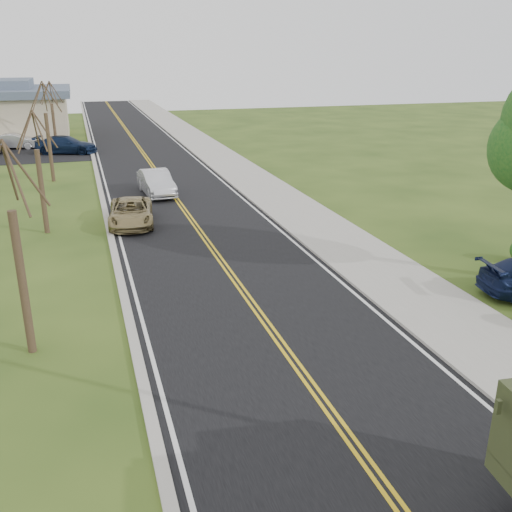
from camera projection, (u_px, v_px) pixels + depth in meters
name	position (u px, v px, depth m)	size (l,w,h in m)	color
road	(148.00, 160.00, 45.37)	(8.00, 120.00, 0.01)	black
curb_right	(199.00, 157.00, 46.50)	(0.30, 120.00, 0.12)	#9E998E
sidewalk_right	(220.00, 156.00, 46.99)	(3.20, 120.00, 0.10)	#9E998E
curb_left	(94.00, 162.00, 44.21)	(0.30, 120.00, 0.10)	#9E998E
bare_tree_a	(20.00, 266.00, 15.56)	(1.93, 2.26, 6.08)	#38281C
bare_tree_b	(41.00, 182.00, 26.41)	(1.83, 2.14, 5.73)	#38281C
bare_tree_c	(49.00, 139.00, 37.10)	(2.04, 2.39, 6.42)	#38281C
bare_tree_d	(54.00, 122.00, 47.97)	(1.88, 2.20, 5.91)	#38281C
suv_champagne	(131.00, 212.00, 28.30)	(2.11, 4.57, 1.27)	#928152
sedan_silver	(156.00, 183.00, 34.18)	(1.56, 4.48, 1.48)	silver
lot_car_silver	(15.00, 141.00, 50.51)	(1.41, 4.05, 1.34)	silver
lot_car_navy	(66.00, 145.00, 48.11)	(2.07, 5.09, 1.48)	#0F1C37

